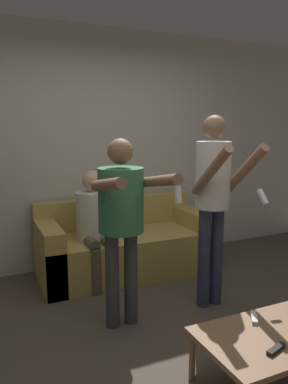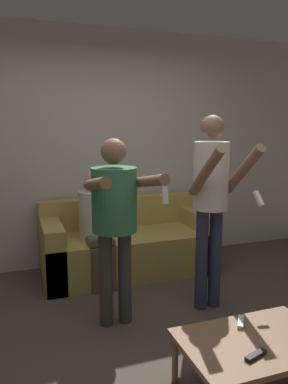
{
  "view_description": "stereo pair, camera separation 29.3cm",
  "coord_description": "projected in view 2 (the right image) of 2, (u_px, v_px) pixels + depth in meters",
  "views": [
    {
      "loc": [
        -1.21,
        -2.24,
        1.62
      ],
      "look_at": [
        0.24,
        0.95,
        1.0
      ],
      "focal_mm": 35.0,
      "sensor_mm": 36.0,
      "label": 1
    },
    {
      "loc": [
        -0.93,
        -2.35,
        1.62
      ],
      "look_at": [
        0.24,
        0.95,
        1.0
      ],
      "focal_mm": 35.0,
      "sensor_mm": 36.0,
      "label": 2
    }
  ],
  "objects": [
    {
      "name": "ground_plane",
      "position": [
        157.0,
        347.0,
        2.77
      ],
      "size": [
        14.0,
        14.0,
        0.0
      ],
      "primitive_type": "plane",
      "color": "#4C4238"
    },
    {
      "name": "wall_back",
      "position": [
        96.0,
        149.0,
        4.33
      ],
      "size": [
        6.4,
        0.06,
        2.7
      ],
      "color": "#B7B2A8",
      "rests_on": "ground_plane"
    },
    {
      "name": "couch",
      "position": [
        128.0,
        246.0,
        4.18
      ],
      "size": [
        1.86,
        0.81,
        0.8
      ],
      "color": "#AD9347",
      "rests_on": "ground_plane"
    },
    {
      "name": "person_standing_left",
      "position": [
        115.0,
        210.0,
        2.93
      ],
      "size": [
        0.48,
        0.75,
        1.52
      ],
      "color": "#383838",
      "rests_on": "ground_plane"
    },
    {
      "name": "person_standing_right",
      "position": [
        212.0,
        192.0,
        3.2
      ],
      "size": [
        0.42,
        0.64,
        1.71
      ],
      "color": "#282D47",
      "rests_on": "ground_plane"
    },
    {
      "name": "person_seated",
      "position": [
        97.0,
        221.0,
        3.84
      ],
      "size": [
        0.34,
        0.55,
        1.17
      ],
      "color": "brown",
      "rests_on": "ground_plane"
    },
    {
      "name": "coffee_table",
      "position": [
        256.0,
        345.0,
        2.25
      ],
      "size": [
        0.9,
        0.59,
        0.35
      ],
      "color": "#846042",
      "rests_on": "ground_plane"
    },
    {
      "name": "remote_near",
      "position": [
        256.0,
        355.0,
        2.07
      ],
      "size": [
        0.15,
        0.08,
        0.02
      ],
      "color": "black",
      "rests_on": "coffee_table"
    },
    {
      "name": "remote_far",
      "position": [
        241.0,
        322.0,
        2.42
      ],
      "size": [
        0.12,
        0.14,
        0.02
      ],
      "color": "white",
      "rests_on": "coffee_table"
    }
  ]
}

